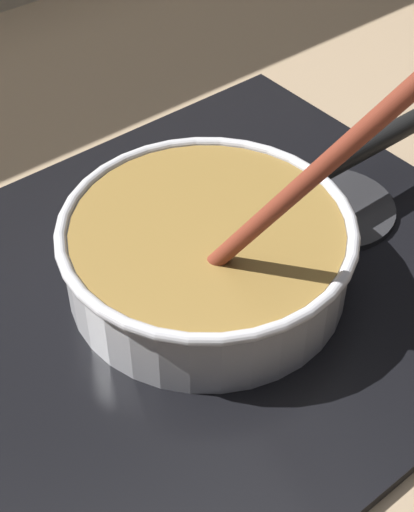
# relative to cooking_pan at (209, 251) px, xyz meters

# --- Properties ---
(ground) EXTENTS (2.40, 1.60, 0.04)m
(ground) POSITION_rel_cooking_pan_xyz_m (-0.02, -0.16, -0.07)
(ground) COLOR #9E8466
(hob_plate) EXTENTS (0.56, 0.48, 0.01)m
(hob_plate) POSITION_rel_cooking_pan_xyz_m (-0.00, 0.00, -0.04)
(hob_plate) COLOR black
(hob_plate) RESTS_ON ground
(burner_ring) EXTENTS (0.18, 0.18, 0.01)m
(burner_ring) POSITION_rel_cooking_pan_xyz_m (-0.00, 0.00, -0.03)
(burner_ring) COLOR #592D0C
(burner_ring) RESTS_ON hob_plate
(spare_burner) EXTENTS (0.12, 0.12, 0.01)m
(spare_burner) POSITION_rel_cooking_pan_xyz_m (0.16, 0.00, -0.04)
(spare_burner) COLOR #262628
(spare_burner) RESTS_ON hob_plate
(cooking_pan) EXTENTS (0.41, 0.28, 0.26)m
(cooking_pan) POSITION_rel_cooking_pan_xyz_m (0.00, 0.00, 0.00)
(cooking_pan) COLOR silver
(cooking_pan) RESTS_ON hob_plate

